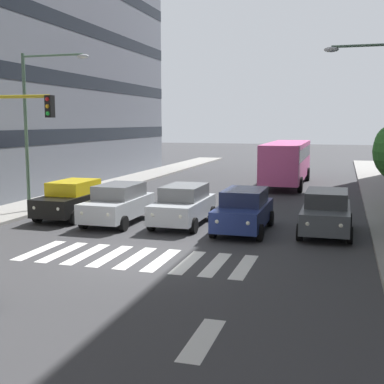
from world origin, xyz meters
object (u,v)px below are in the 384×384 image
object	(u,v)px
bus_behind_traffic	(287,159)
street_lamp_right	(36,115)
car_4	(73,199)
street_lamp_left	(382,118)
car_1	(244,210)
car_0	(326,212)
car_3	(118,203)
car_2	(183,205)

from	to	relation	value
bus_behind_traffic	street_lamp_right	xyz separation A→B (m)	(10.19, 15.03, 2.89)
car_4	street_lamp_left	size ratio (longest dim) A/B	0.61
car_1	car_0	bearing A→B (deg)	-171.15
street_lamp_right	car_1	bearing A→B (deg)	173.85
car_0	car_1	world-z (taller)	same
car_4	street_lamp_right	world-z (taller)	street_lamp_right
car_0	car_1	bearing A→B (deg)	8.85
car_3	bus_behind_traffic	size ratio (longest dim) A/B	0.42
car_1	car_4	xyz separation A→B (m)	(8.19, -0.74, 0.00)
car_0	bus_behind_traffic	distance (m)	15.99
bus_behind_traffic	street_lamp_left	distance (m)	16.72
car_3	street_lamp_left	bearing A→B (deg)	-178.50
car_0	street_lamp_right	bearing A→B (deg)	-2.55
car_0	car_3	world-z (taller)	same
car_2	car_4	distance (m)	5.45
car_0	car_2	world-z (taller)	same
street_lamp_left	bus_behind_traffic	bearing A→B (deg)	-71.97
bus_behind_traffic	street_lamp_left	xyz separation A→B (m)	(-5.11, 15.70, 2.69)
car_0	street_lamp_right	xyz separation A→B (m)	(13.40, -0.60, 3.86)
street_lamp_left	car_1	bearing A→B (deg)	4.87
car_3	street_lamp_right	xyz separation A→B (m)	(4.58, -0.94, 3.86)
car_1	street_lamp_left	distance (m)	6.30
car_0	car_2	distance (m)	5.96
bus_behind_traffic	car_2	bearing A→B (deg)	80.00
street_lamp_left	street_lamp_right	size ratio (longest dim) A/B	0.97
car_2	car_3	xyz separation A→B (m)	(2.86, 0.42, 0.00)
car_0	car_4	bearing A→B (deg)	-1.23
car_0	car_2	xyz separation A→B (m)	(5.96, -0.07, 0.00)
car_1	street_lamp_left	xyz separation A→B (m)	(-5.11, -0.44, 3.67)
bus_behind_traffic	street_lamp_left	bearing A→B (deg)	108.03
street_lamp_right	car_3	bearing A→B (deg)	168.37
car_0	car_1	xyz separation A→B (m)	(3.22, 0.50, 0.00)
car_0	bus_behind_traffic	xyz separation A→B (m)	(3.22, -15.63, 0.97)
bus_behind_traffic	street_lamp_right	distance (m)	18.39
car_3	street_lamp_right	distance (m)	6.06
car_3	bus_behind_traffic	bearing A→B (deg)	-109.34
car_1	car_2	world-z (taller)	same
car_0	car_2	size ratio (longest dim) A/B	1.00
car_2	car_0	bearing A→B (deg)	179.29
car_2	street_lamp_left	bearing A→B (deg)	178.98
car_4	street_lamp_left	bearing A→B (deg)	178.67
car_3	car_1	bearing A→B (deg)	178.42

